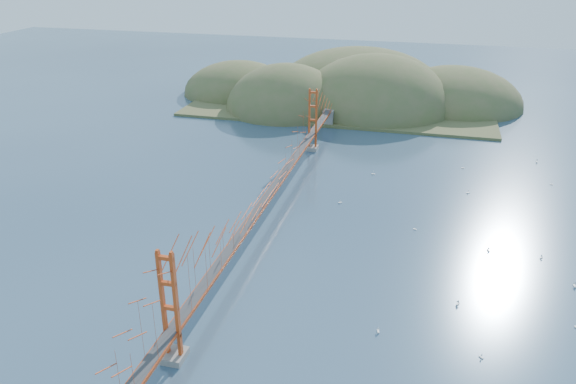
# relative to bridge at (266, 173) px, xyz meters

# --- Properties ---
(ground) EXTENTS (320.00, 320.00, 0.00)m
(ground) POSITION_rel_bridge_xyz_m (0.00, -0.18, -7.01)
(ground) COLOR #2E465D
(ground) RESTS_ON ground
(bridge) EXTENTS (2.20, 94.40, 12.00)m
(bridge) POSITION_rel_bridge_xyz_m (0.00, 0.00, 0.00)
(bridge) COLOR gray
(bridge) RESTS_ON ground
(far_headlands) EXTENTS (84.00, 58.00, 25.00)m
(far_headlands) POSITION_rel_bridge_xyz_m (2.21, 68.33, -7.01)
(far_headlands) COLOR brown
(far_headlands) RESTS_ON ground
(sailboat_6) EXTENTS (0.53, 0.53, 0.56)m
(sailboat_6) POSITION_rel_bridge_xyz_m (27.92, -22.73, -6.87)
(sailboat_6) COLOR white
(sailboat_6) RESTS_ON ground
(sailboat_1) EXTENTS (0.63, 0.63, 0.71)m
(sailboat_1) POSITION_rel_bridge_xyz_m (29.82, -1.60, -6.85)
(sailboat_1) COLOR white
(sailboat_1) RESTS_ON ground
(sailboat_4) EXTENTS (0.57, 0.57, 0.61)m
(sailboat_4) POSITION_rel_bridge_xyz_m (36.07, -1.76, -6.87)
(sailboat_4) COLOR white
(sailboat_4) RESTS_ON ground
(sailboat_15) EXTENTS (0.53, 0.63, 0.72)m
(sailboat_15) POSITION_rel_bridge_xyz_m (40.11, 33.58, -6.85)
(sailboat_15) COLOR white
(sailboat_15) RESTS_ON ground
(sailboat_8) EXTENTS (0.58, 0.58, 0.66)m
(sailboat_8) POSITION_rel_bridge_xyz_m (27.85, 16.51, -6.86)
(sailboat_8) COLOR white
(sailboat_8) RESTS_ON ground
(sailboat_17) EXTENTS (0.56, 0.47, 0.64)m
(sailboat_17) POSITION_rel_bridge_xyz_m (41.05, 23.35, -6.86)
(sailboat_17) COLOR white
(sailboat_17) RESTS_ON ground
(sailboat_7) EXTENTS (0.53, 0.44, 0.61)m
(sailboat_7) POSITION_rel_bridge_xyz_m (27.32, 27.12, -6.87)
(sailboat_7) COLOR white
(sailboat_7) RESTS_ON ground
(sailboat_16) EXTENTS (0.53, 0.53, 0.60)m
(sailboat_16) POSITION_rel_bridge_xyz_m (20.48, 2.00, -6.87)
(sailboat_16) COLOR white
(sailboat_16) RESTS_ON ground
(sailboat_3) EXTENTS (0.59, 0.59, 0.62)m
(sailboat_3) POSITION_rel_bridge_xyz_m (9.14, 7.82, -6.87)
(sailboat_3) COLOR white
(sailboat_3) RESTS_ON ground
(sailboat_5) EXTENTS (0.51, 0.61, 0.71)m
(sailboat_5) POSITION_rel_bridge_xyz_m (38.82, -7.44, -6.85)
(sailboat_5) COLOR white
(sailboat_5) RESTS_ON ground
(sailboat_0) EXTENTS (0.54, 0.60, 0.68)m
(sailboat_0) POSITION_rel_bridge_xyz_m (18.08, -21.33, -6.86)
(sailboat_0) COLOR white
(sailboat_0) RESTS_ON ground
(sailboat_12) EXTENTS (0.61, 0.55, 0.69)m
(sailboat_12) POSITION_rel_bridge_xyz_m (12.63, 20.47, -6.86)
(sailboat_12) COLOR white
(sailboat_12) RESTS_ON ground
(sailboat_14) EXTENTS (0.61, 0.61, 0.68)m
(sailboat_14) POSITION_rel_bridge_xyz_m (25.90, -14.48, -6.86)
(sailboat_14) COLOR white
(sailboat_14) RESTS_ON ground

